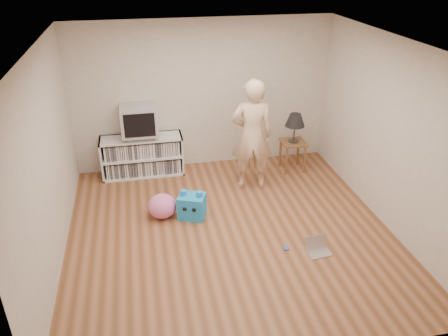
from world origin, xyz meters
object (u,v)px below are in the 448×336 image
laptop (317,248)px  crt_tv (139,120)px  table_lamp (295,121)px  person (252,135)px  side_table (293,148)px  plush_pink (162,206)px  media_unit (142,155)px  dvd_deck (141,135)px  plush_blue (192,206)px

laptop → crt_tv: bearing=122.3°
table_lamp → person: bearing=-153.5°
side_table → person: person is taller
person → plush_pink: person is taller
crt_tv → laptop: (2.17, -2.69, -0.96)m
table_lamp → laptop: (-0.46, -2.33, -0.89)m
media_unit → crt_tv: size_ratio=2.33×
crt_tv → dvd_deck: bearing=90.0°
plush_pink → dvd_deck: bearing=98.7°
media_unit → table_lamp: table_lamp is taller
media_unit → laptop: (2.17, -2.71, -0.29)m
crt_tv → plush_pink: size_ratio=1.42×
person → laptop: size_ratio=5.71×
dvd_deck → side_table: (2.63, -0.37, -0.32)m
plush_pink → side_table: bearing=24.1°
crt_tv → laptop: 3.59m
laptop → plush_blue: 1.91m
crt_tv → laptop: crt_tv is taller
side_table → table_lamp: (-0.00, 0.00, 0.53)m
crt_tv → side_table: 2.72m
media_unit → laptop: bearing=-51.4°
plush_blue → side_table: bearing=52.2°
dvd_deck → person: bearing=-25.0°
side_table → table_lamp: bearing=180.0°
crt_tv → table_lamp: 2.65m
table_lamp → plush_pink: size_ratio=1.22×
table_lamp → plush_pink: (-2.40, -1.07, -0.76)m
media_unit → table_lamp: 2.72m
dvd_deck → plush_pink: dvd_deck is taller
crt_tv → plush_pink: crt_tv is taller
dvd_deck → plush_blue: bearing=-67.1°
plush_pink → plush_blue: bearing=-12.6°
side_table → laptop: side_table is taller
crt_tv → plush_blue: 1.87m
table_lamp → plush_blue: table_lamp is taller
dvd_deck → side_table: 2.67m
side_table → plush_pink: size_ratio=1.30×
person → plush_blue: (-1.09, -0.73, -0.74)m
crt_tv → table_lamp: size_ratio=1.17×
media_unit → plush_blue: 1.70m
laptop → plush_blue: plush_blue is taller
person → plush_pink: size_ratio=4.37×
person → plush_blue: person is taller
side_table → dvd_deck: bearing=172.0°
person → table_lamp: bearing=-145.3°
media_unit → plush_pink: bearing=-81.4°
side_table → plush_blue: (-1.97, -1.17, -0.23)m
side_table → plush_pink: side_table is taller
laptop → side_table: bearing=72.3°
table_lamp → plush_pink: bearing=-155.9°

